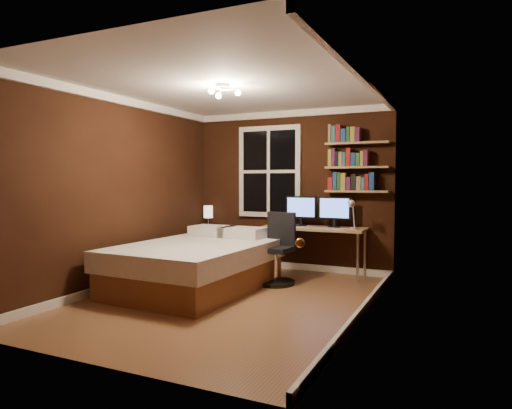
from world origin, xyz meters
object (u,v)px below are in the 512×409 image
at_px(nightstand, 208,248).
at_px(office_chair, 277,257).
at_px(bedside_lamp, 208,219).
at_px(monitor_left, 301,211).
at_px(desk_lamp, 352,214).
at_px(desk, 314,231).
at_px(bed, 196,265).
at_px(monitor_right, 334,212).
at_px(radiator, 264,250).

distance_m(nightstand, office_chair, 1.77).
relative_size(bedside_lamp, monitor_left, 0.90).
distance_m(bedside_lamp, monitor_left, 1.63).
bearing_deg(nightstand, desk_lamp, 10.26).
distance_m(bedside_lamp, desk, 1.86).
bearing_deg(bed, desk, 55.39).
height_order(bed, monitor_right, monitor_right).
xyz_separation_m(monitor_right, desk_lamp, (0.31, -0.20, -0.01)).
height_order(nightstand, bedside_lamp, bedside_lamp).
bearing_deg(desk, nightstand, 178.32).
xyz_separation_m(desk, monitor_right, (0.28, 0.08, 0.29)).
height_order(bedside_lamp, radiator, bedside_lamp).
height_order(monitor_right, desk_lamp, monitor_right).
xyz_separation_m(nightstand, bedside_lamp, (0.00, 0.00, 0.49)).
bearing_deg(desk, desk_lamp, -11.70).
relative_size(monitor_right, desk_lamp, 1.10).
distance_m(bedside_lamp, office_chair, 1.81).
relative_size(bedside_lamp, desk_lamp, 0.99).
bearing_deg(bed, bedside_lamp, 117.94).
height_order(bedside_lamp, desk, bedside_lamp).
bearing_deg(desk_lamp, bedside_lamp, 175.87).
height_order(monitor_left, desk_lamp, monitor_left).
bearing_deg(monitor_left, desk, -17.71).
height_order(bedside_lamp, monitor_left, monitor_left).
height_order(desk, office_chair, office_chair).
bearing_deg(radiator, monitor_right, -5.78).
height_order(nightstand, radiator, radiator).
bearing_deg(desk_lamp, radiator, 167.99).
height_order(desk_lamp, office_chair, desk_lamp).
distance_m(nightstand, monitor_left, 1.76).
relative_size(desk, desk_lamp, 3.45).
distance_m(monitor_left, office_chair, 1.02).
bearing_deg(bed, desk_lamp, 40.93).
bearing_deg(office_chair, monitor_right, 59.73).
xyz_separation_m(monitor_left, desk_lamp, (0.83, -0.20, -0.01)).
distance_m(nightstand, desk, 1.90).
relative_size(bed, monitor_right, 4.65).
xyz_separation_m(desk, desk_lamp, (0.59, -0.12, 0.28)).
relative_size(bed, desk_lamp, 5.10).
height_order(desk, monitor_left, monitor_left).
bearing_deg(monitor_right, bedside_lamp, -179.43).
bearing_deg(desk, bed, -126.88).
bearing_deg(monitor_right, bed, -131.77).
height_order(bed, desk, bed).
bearing_deg(bedside_lamp, radiator, 8.42).
distance_m(desk, office_chair, 0.87).
height_order(bed, monitor_left, monitor_left).
bearing_deg(desk, office_chair, -111.02).
bearing_deg(office_chair, bedside_lamp, 156.64).
bearing_deg(desk_lamp, nightstand, 175.87).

